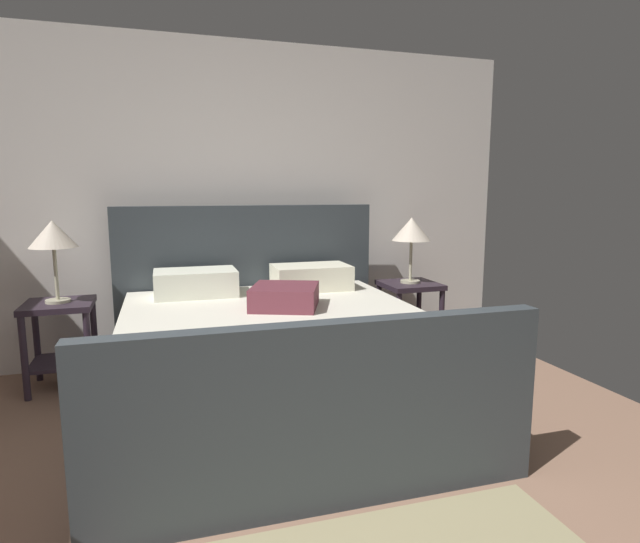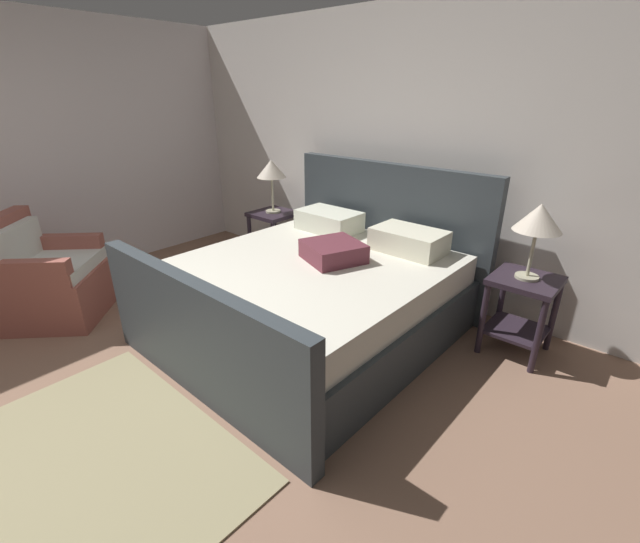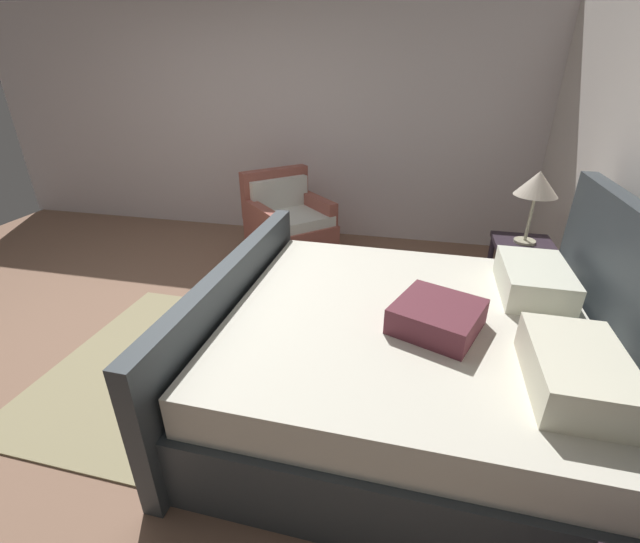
% 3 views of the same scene
% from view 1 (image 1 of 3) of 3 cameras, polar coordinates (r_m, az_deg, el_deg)
% --- Properties ---
extents(wall_back, '(5.09, 0.12, 2.50)m').
position_cam_1_polar(wall_back, '(4.29, -11.99, 7.38)').
color(wall_back, silver).
rests_on(wall_back, ground).
extents(bed, '(2.02, 2.18, 1.24)m').
position_cam_1_polar(bed, '(3.26, -5.04, -8.96)').
color(bed, '#343B40').
rests_on(bed, ground).
extents(nightstand_right, '(0.44, 0.44, 0.60)m').
position_cam_1_polar(nightstand_right, '(4.38, 9.75, -3.75)').
color(nightstand_right, '#2B202B').
rests_on(nightstand_right, ground).
extents(table_lamp_right, '(0.31, 0.31, 0.53)m').
position_cam_1_polar(table_lamp_right, '(4.29, 9.98, 4.41)').
color(table_lamp_right, '#B7B293').
rests_on(table_lamp_right, nightstand_right).
extents(nightstand_left, '(0.44, 0.44, 0.60)m').
position_cam_1_polar(nightstand_left, '(4.00, -26.52, -5.78)').
color(nightstand_left, '#2B202B').
rests_on(nightstand_left, ground).
extents(table_lamp_left, '(0.31, 0.31, 0.55)m').
position_cam_1_polar(table_lamp_left, '(3.90, -27.18, 3.44)').
color(table_lamp_left, '#B7B293').
rests_on(table_lamp_left, nightstand_left).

